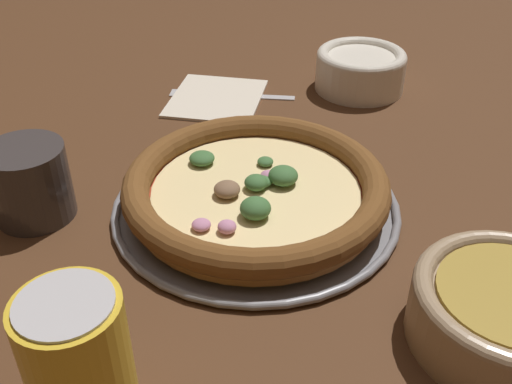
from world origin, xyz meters
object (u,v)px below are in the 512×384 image
pizza (256,188)px  bowl_near (508,311)px  drinking_cup (30,183)px  fork (224,95)px  pizza_tray (256,206)px  bowl_far (360,69)px  napkin (216,97)px  beverage_can (82,374)px

pizza → bowl_near: 0.26m
drinking_cup → fork: bearing=-20.3°
pizza_tray → fork: bearing=21.8°
pizza → bowl_near: bowl_near is taller
pizza_tray → bowl_far: 0.33m
drinking_cup → napkin: 0.32m
bowl_near → napkin: bearing=42.4°
fork → beverage_can: (-0.53, -0.05, 0.06)m
bowl_far → napkin: 0.21m
beverage_can → pizza: bearing=-10.5°
bowl_near → drinking_cup: (0.07, 0.45, 0.01)m
pizza → bowl_near: (-0.13, -0.23, 0.00)m
pizza → fork: bearing=21.8°
drinking_cup → fork: (0.31, -0.12, -0.04)m
drinking_cup → napkin: (0.30, -0.11, -0.03)m
bowl_far → beverage_can: size_ratio=1.02×
pizza_tray → beverage_can: beverage_can is taller
bowl_near → fork: (0.38, 0.33, -0.03)m
pizza → bowl_near: size_ratio=1.80×
bowl_far → fork: bowl_far is taller
napkin → bowl_near: bearing=-137.6°
pizza → bowl_far: 0.33m
beverage_can → napkin: bearing=6.5°
drinking_cup → fork: drinking_cup is taller
pizza_tray → fork: (0.26, 0.10, -0.00)m
bowl_near → napkin: (0.37, 0.34, -0.03)m
bowl_far → napkin: bowl_far is taller
bowl_far → drinking_cup: 0.48m
pizza → beverage_can: beverage_can is taller
bowl_near → beverage_can: size_ratio=1.22×
bowl_near → bowl_far: 0.47m
bowl_far → drinking_cup: bearing=141.6°
pizza_tray → pizza: bearing=147.7°
pizza → beverage_can: 0.28m
bowl_far → fork: bearing=109.4°
napkin → beverage_can: bearing=-173.5°
fork → pizza: bearing=105.3°
pizza → napkin: 0.27m
pizza_tray → drinking_cup: 0.23m
pizza_tray → pizza: (-0.00, 0.00, 0.02)m
bowl_far → pizza_tray: bearing=165.8°
drinking_cup → pizza: bearing=-75.8°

